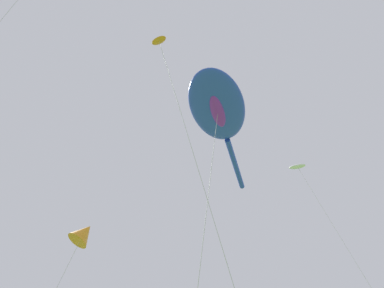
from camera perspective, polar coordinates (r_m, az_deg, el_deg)
name	(u,v)px	position (r m, az deg, el deg)	size (l,w,h in m)	color
big_show_kite	(218,110)	(18.81, 4.80, 6.27)	(9.87, 7.65, 16.90)	blue
small_kite_triangle_green	(84,233)	(18.10, -19.23, -15.23)	(2.76, 1.60, 10.73)	orange
small_kite_delta_white	(298,168)	(23.30, 18.89, -4.20)	(2.12, 3.50, 16.42)	white
small_kite_box_yellow	(161,47)	(15.36, -5.74, 17.29)	(4.79, 1.23, 16.00)	orange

